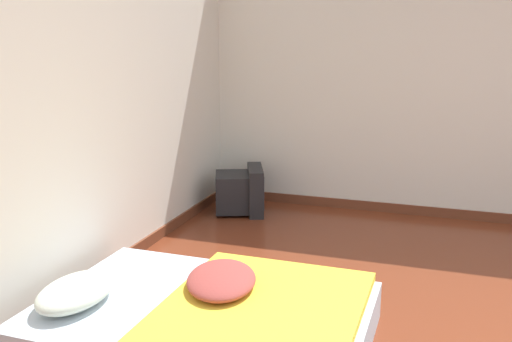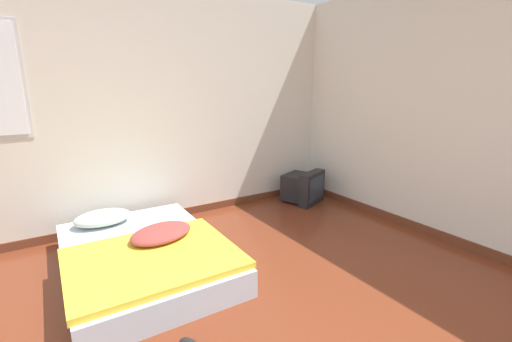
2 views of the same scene
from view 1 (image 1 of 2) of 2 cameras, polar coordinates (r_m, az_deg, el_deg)
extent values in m
cube|color=silver|center=(3.40, -22.32, 6.72)|extent=(7.95, 0.06, 2.60)
cube|color=brown|center=(3.72, -20.11, -12.84)|extent=(7.95, 0.02, 0.09)
cube|color=silver|center=(3.22, -5.24, -14.93)|extent=(1.23, 1.76, 0.22)
ellipsoid|color=silver|center=(3.29, -17.59, -11.45)|extent=(0.52, 0.34, 0.14)
cube|color=yellow|center=(3.05, 0.49, -13.72)|extent=(1.25, 1.03, 0.05)
ellipsoid|color=#993D38|center=(3.25, -3.48, -10.78)|extent=(0.64, 0.53, 0.11)
cube|color=black|center=(5.39, -2.40, -2.10)|extent=(0.49, 0.43, 0.35)
cube|color=black|center=(5.40, -0.07, -1.89)|extent=(0.50, 0.30, 0.44)
cube|color=#283342|center=(5.40, 0.66, -1.77)|extent=(0.38, 0.16, 0.31)
camera|label=2|loc=(2.55, 58.08, 4.97)|focal=24.00mm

